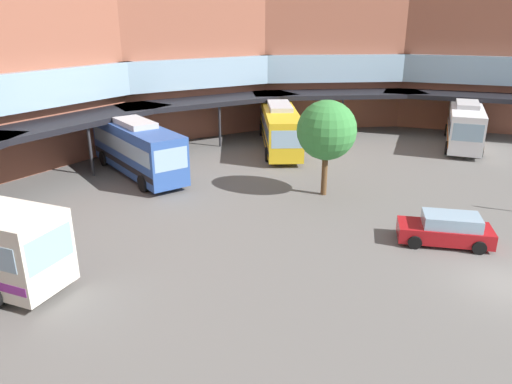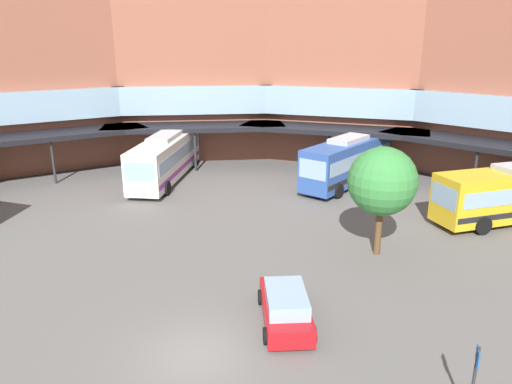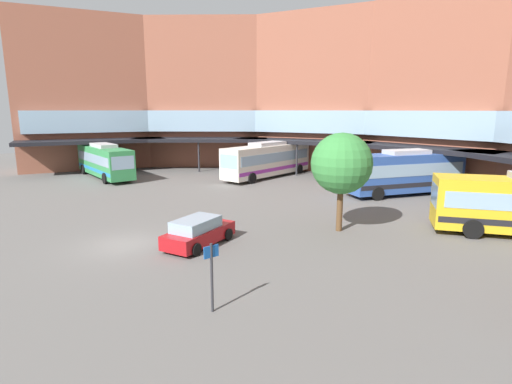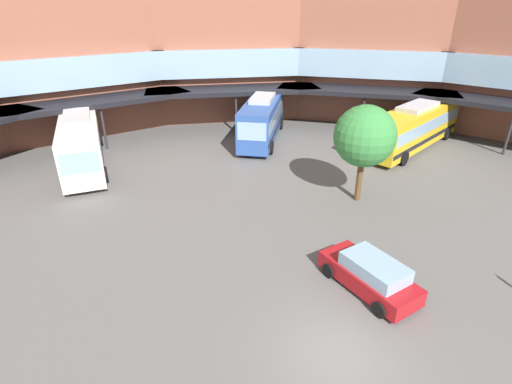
% 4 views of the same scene
% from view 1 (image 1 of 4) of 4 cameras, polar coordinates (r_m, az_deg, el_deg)
% --- Properties ---
extents(ground_plane, '(115.89, 115.89, 0.00)m').
position_cam_1_polar(ground_plane, '(22.98, 27.67, -9.68)').
color(ground_plane, '#605E5B').
extents(station_building, '(73.63, 37.44, 18.20)m').
position_cam_1_polar(station_building, '(30.28, -14.48, 15.99)').
color(station_building, '#93543F').
rests_on(station_building, ground).
extents(bus_0, '(11.60, 9.41, 3.69)m').
position_cam_1_polar(bus_0, '(40.83, 2.79, 7.89)').
color(bus_0, gold).
rests_on(bus_0, ground).
extents(bus_2, '(5.93, 10.63, 3.87)m').
position_cam_1_polar(bus_2, '(34.47, -13.90, 5.15)').
color(bus_2, '#2D519E').
rests_on(bus_2, ground).
extents(bus_4, '(10.45, 4.79, 3.75)m').
position_cam_1_polar(bus_4, '(44.89, 23.52, 7.41)').
color(bus_4, white).
rests_on(bus_4, ground).
extents(parked_car, '(3.32, 4.75, 1.53)m').
position_cam_1_polar(parked_car, '(25.29, 21.62, -4.16)').
color(parked_car, '#A51419').
rests_on(parked_car, ground).
extents(plaza_tree, '(3.60, 3.60, 5.90)m').
position_cam_1_polar(plaza_tree, '(29.32, 8.38, 7.22)').
color(plaza_tree, brown).
rests_on(plaza_tree, ground).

